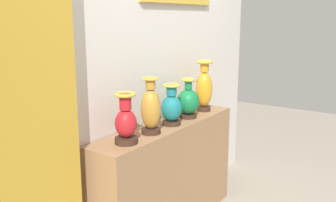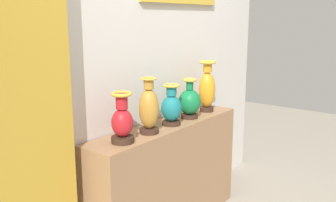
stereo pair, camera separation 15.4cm
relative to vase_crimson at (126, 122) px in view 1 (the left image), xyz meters
name	(u,v)px [view 1 (the left image)]	position (x,y,z in m)	size (l,w,h in m)	color
display_shelf	(168,177)	(0.52, 0.03, -0.56)	(1.49, 0.31, 0.85)	#99704C
back_wall	(146,54)	(0.53, 0.25, 0.37)	(3.21, 0.14, 2.68)	silver
curtain_gold	(32,117)	(-0.58, 0.13, 0.14)	(0.54, 0.08, 2.25)	gold
vase_crimson	(126,122)	(0.00, 0.00, 0.00)	(0.15, 0.15, 0.33)	#382319
vase_ochre	(151,109)	(0.26, 0.00, 0.03)	(0.14, 0.14, 0.39)	#382319
vase_teal	(172,107)	(0.52, 0.00, -0.01)	(0.15, 0.15, 0.31)	#382319
vase_emerald	(188,101)	(0.76, 0.01, -0.01)	(0.18, 0.18, 0.32)	#382319
vase_amber	(204,88)	(1.03, 0.02, 0.06)	(0.14, 0.14, 0.43)	#382319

